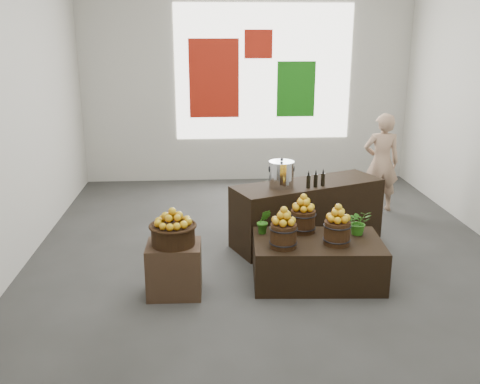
{
  "coord_description": "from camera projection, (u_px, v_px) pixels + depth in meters",
  "views": [
    {
      "loc": [
        -0.8,
        -6.36,
        2.71
      ],
      "look_at": [
        -0.39,
        -0.4,
        0.91
      ],
      "focal_mm": 40.0,
      "sensor_mm": 36.0,
      "label": 1
    }
  ],
  "objects": [
    {
      "name": "herb_garnish_right",
      "position": [
        359.0,
        222.0,
        6.06
      ],
      "size": [
        0.28,
        0.24,
        0.29
      ],
      "primitive_type": "imported",
      "rotation": [
        0.0,
        0.0,
        0.06
      ],
      "color": "#286B16",
      "rests_on": "display_table"
    },
    {
      "name": "shopper",
      "position": [
        381.0,
        163.0,
        8.26
      ],
      "size": [
        0.58,
        0.41,
        1.54
      ],
      "primitive_type": "imported",
      "rotation": [
        0.0,
        0.0,
        3.07
      ],
      "color": "tan",
      "rests_on": "ground"
    },
    {
      "name": "display_table",
      "position": [
        317.0,
        261.0,
        6.0
      ],
      "size": [
        1.47,
        0.96,
        0.49
      ],
      "primitive_type": "cube",
      "rotation": [
        0.0,
        0.0,
        -0.06
      ],
      "color": "black",
      "rests_on": "ground"
    },
    {
      "name": "apple_bucket_front_right",
      "position": [
        337.0,
        233.0,
        5.79
      ],
      "size": [
        0.28,
        0.28,
        0.26
      ],
      "primitive_type": "cylinder",
      "color": "#3A220F",
      "rests_on": "display_table"
    },
    {
      "name": "counter",
      "position": [
        307.0,
        213.0,
        7.07
      ],
      "size": [
        2.11,
        1.36,
        0.82
      ],
      "primitive_type": "cube",
      "rotation": [
        0.0,
        0.0,
        0.39
      ],
      "color": "black",
      "rests_on": "ground"
    },
    {
      "name": "back_opening",
      "position": [
        264.0,
        73.0,
        9.68
      ],
      "size": [
        3.2,
        0.02,
        2.4
      ],
      "primitive_type": "cube",
      "color": "white",
      "rests_on": "back_wall"
    },
    {
      "name": "deco_red_upper",
      "position": [
        258.0,
        44.0,
        9.52
      ],
      "size": [
        0.5,
        0.04,
        0.5
      ],
      "primitive_type": "cube",
      "color": "#A51B0C",
      "rests_on": "back_wall"
    },
    {
      "name": "apples_in_basket",
      "position": [
        172.0,
        217.0,
        5.52
      ],
      "size": [
        0.36,
        0.36,
        0.19
      ],
      "primitive_type": null,
      "color": "#9E1F05",
      "rests_on": "wicker_basket"
    },
    {
      "name": "apple_bucket_rear",
      "position": [
        303.0,
        221.0,
        6.14
      ],
      "size": [
        0.28,
        0.28,
        0.26
      ],
      "primitive_type": "cylinder",
      "color": "#3A220F",
      "rests_on": "display_table"
    },
    {
      "name": "wicker_basket",
      "position": [
        173.0,
        235.0,
        5.58
      ],
      "size": [
        0.46,
        0.46,
        0.21
      ],
      "primitive_type": "cylinder",
      "color": "black",
      "rests_on": "crate"
    },
    {
      "name": "back_wall",
      "position": [
        247.0,
        73.0,
        9.68
      ],
      "size": [
        6.0,
        0.04,
        4.0
      ],
      "primitive_type": "cube",
      "color": "#BAB8AC",
      "rests_on": "ground"
    },
    {
      "name": "ground",
      "position": [
        268.0,
        250.0,
        6.91
      ],
      "size": [
        7.0,
        7.0,
        0.0
      ],
      "primitive_type": "plane",
      "color": "#383836",
      "rests_on": "ground"
    },
    {
      "name": "apple_bucket_front_left",
      "position": [
        283.0,
        236.0,
        5.7
      ],
      "size": [
        0.28,
        0.28,
        0.26
      ],
      "primitive_type": "cylinder",
      "color": "#3A220F",
      "rests_on": "display_table"
    },
    {
      "name": "deco_red_left",
      "position": [
        214.0,
        79.0,
        9.64
      ],
      "size": [
        0.9,
        0.04,
        1.4
      ],
      "primitive_type": "cube",
      "color": "#A51B0C",
      "rests_on": "back_wall"
    },
    {
      "name": "apples_in_bucket_rear",
      "position": [
        303.0,
        202.0,
        6.08
      ],
      "size": [
        0.21,
        0.21,
        0.19
      ],
      "primitive_type": null,
      "color": "#9E1F05",
      "rests_on": "apple_bucket_rear"
    },
    {
      "name": "oil_cruets",
      "position": [
        318.0,
        178.0,
        6.75
      ],
      "size": [
        0.22,
        0.13,
        0.23
      ],
      "primitive_type": null,
      "rotation": [
        0.0,
        0.0,
        0.39
      ],
      "color": "black",
      "rests_on": "counter"
    },
    {
      "name": "stock_pot_left",
      "position": [
        281.0,
        175.0,
        6.74
      ],
      "size": [
        0.31,
        0.31,
        0.31
      ],
      "primitive_type": "cylinder",
      "color": "silver",
      "rests_on": "counter"
    },
    {
      "name": "herb_garnish_left",
      "position": [
        264.0,
        221.0,
        6.09
      ],
      "size": [
        0.17,
        0.14,
        0.29
      ],
      "primitive_type": "imported",
      "rotation": [
        0.0,
        0.0,
        -0.08
      ],
      "color": "#286B16",
      "rests_on": "display_table"
    },
    {
      "name": "apples_in_bucket_front_left",
      "position": [
        284.0,
        216.0,
        5.64
      ],
      "size": [
        0.21,
        0.21,
        0.19
      ],
      "primitive_type": null,
      "color": "#9E1F05",
      "rests_on": "apple_bucket_front_left"
    },
    {
      "name": "deco_green_right",
      "position": [
        296.0,
        89.0,
        9.79
      ],
      "size": [
        0.7,
        0.04,
        1.0
      ],
      "primitive_type": "cube",
      "color": "#166A10",
      "rests_on": "back_wall"
    },
    {
      "name": "crate",
      "position": [
        174.0,
        269.0,
        5.69
      ],
      "size": [
        0.58,
        0.48,
        0.57
      ],
      "primitive_type": "cube",
      "rotation": [
        0.0,
        0.0,
        -0.02
      ],
      "color": "#432B1F",
      "rests_on": "ground"
    },
    {
      "name": "apples_in_bucket_front_right",
      "position": [
        338.0,
        213.0,
        5.72
      ],
      "size": [
        0.21,
        0.21,
        0.19
      ],
      "primitive_type": null,
      "color": "#9E1F05",
      "rests_on": "apple_bucket_front_right"
    }
  ]
}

